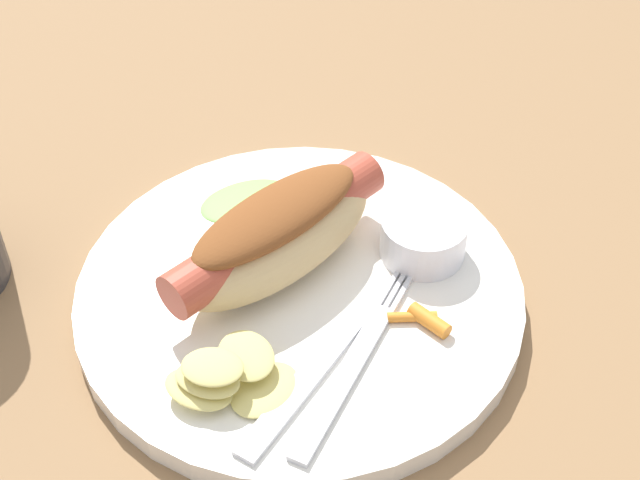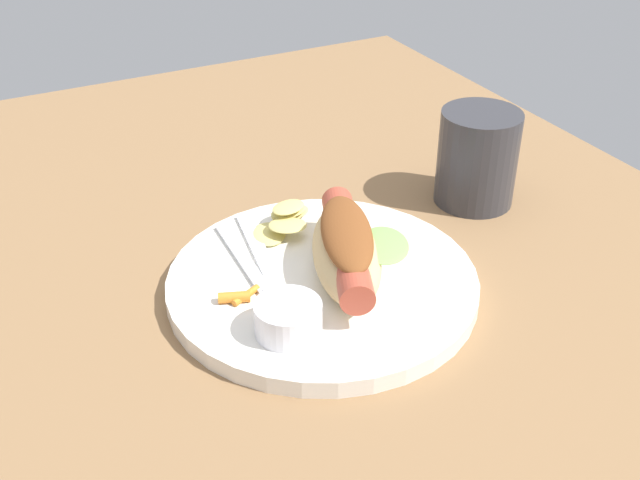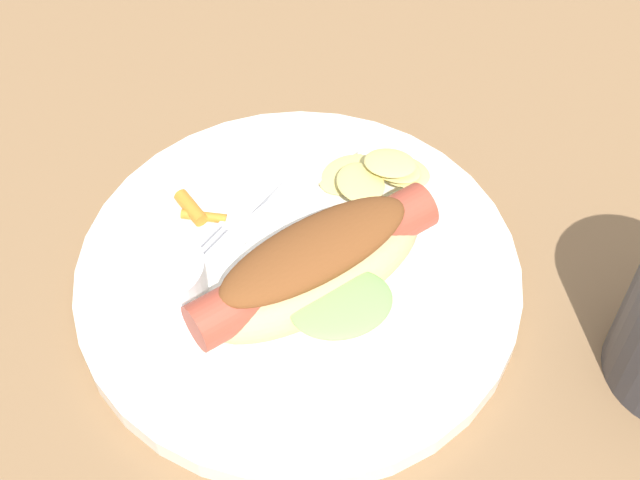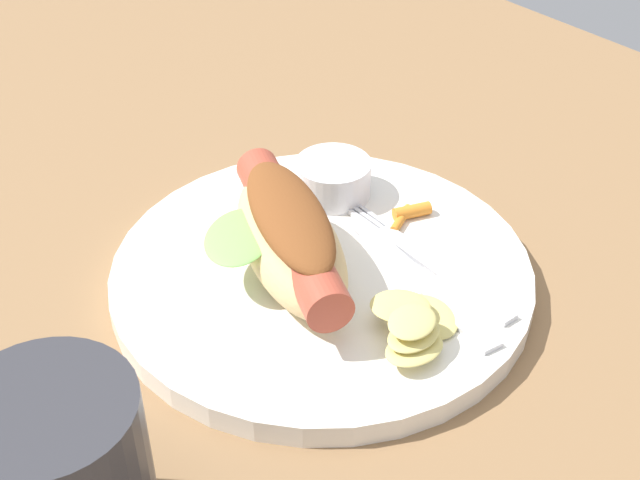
{
  "view_description": "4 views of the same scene",
  "coord_description": "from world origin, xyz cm",
  "px_view_note": "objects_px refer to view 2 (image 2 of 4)",
  "views": [
    {
      "loc": [
        34.99,
        14.78,
        42.48
      ],
      "look_at": [
        -0.93,
        -0.6,
        5.03
      ],
      "focal_mm": 50.86,
      "sensor_mm": 36.0,
      "label": 1
    },
    {
      "loc": [
        -50.16,
        24.47,
        41.34
      ],
      "look_at": [
        -1.41,
        -0.62,
        6.45
      ],
      "focal_mm": 43.53,
      "sensor_mm": 36.0,
      "label": 2
    },
    {
      "loc": [
        -27.7,
        -21.53,
        49.29
      ],
      "look_at": [
        0.34,
        -2.99,
        5.33
      ],
      "focal_mm": 52.99,
      "sensor_mm": 36.0,
      "label": 3
    },
    {
      "loc": [
        34.66,
        -31.55,
        38.93
      ],
      "look_at": [
        0.15,
        -1.86,
        3.95
      ],
      "focal_mm": 50.41,
      "sensor_mm": 36.0,
      "label": 4
    }
  ],
  "objects_px": {
    "sauce_ramekin": "(288,318)",
    "carrot_garnish": "(238,296)",
    "plate": "(323,284)",
    "hot_dog": "(347,248)",
    "drinking_cup": "(477,158)",
    "chips_pile": "(284,220)",
    "knife": "(260,252)",
    "fork": "(246,264)"
  },
  "relations": [
    {
      "from": "fork",
      "to": "carrot_garnish",
      "type": "relative_size",
      "value": 3.8
    },
    {
      "from": "plate",
      "to": "carrot_garnish",
      "type": "xyz_separation_m",
      "value": [
        0.0,
        0.08,
        0.01
      ]
    },
    {
      "from": "sauce_ramekin",
      "to": "chips_pile",
      "type": "distance_m",
      "value": 0.16
    },
    {
      "from": "sauce_ramekin",
      "to": "carrot_garnish",
      "type": "distance_m",
      "value": 0.06
    },
    {
      "from": "sauce_ramekin",
      "to": "fork",
      "type": "bearing_deg",
      "value": -3.53
    },
    {
      "from": "chips_pile",
      "to": "drinking_cup",
      "type": "bearing_deg",
      "value": -94.02
    },
    {
      "from": "sauce_ramekin",
      "to": "fork",
      "type": "distance_m",
      "value": 0.1
    },
    {
      "from": "sauce_ramekin",
      "to": "knife",
      "type": "distance_m",
      "value": 0.12
    },
    {
      "from": "chips_pile",
      "to": "carrot_garnish",
      "type": "relative_size",
      "value": 1.78
    },
    {
      "from": "plate",
      "to": "fork",
      "type": "bearing_deg",
      "value": 48.91
    },
    {
      "from": "sauce_ramekin",
      "to": "drinking_cup",
      "type": "bearing_deg",
      "value": -65.21
    },
    {
      "from": "chips_pile",
      "to": "carrot_garnish",
      "type": "xyz_separation_m",
      "value": [
        -0.09,
        0.08,
        -0.01
      ]
    },
    {
      "from": "carrot_garnish",
      "to": "chips_pile",
      "type": "bearing_deg",
      "value": -43.92
    },
    {
      "from": "chips_pile",
      "to": "drinking_cup",
      "type": "distance_m",
      "value": 0.22
    },
    {
      "from": "knife",
      "to": "carrot_garnish",
      "type": "xyz_separation_m",
      "value": [
        -0.06,
        0.05,
        0.0
      ]
    },
    {
      "from": "fork",
      "to": "chips_pile",
      "type": "relative_size",
      "value": 2.13
    },
    {
      "from": "plate",
      "to": "carrot_garnish",
      "type": "height_order",
      "value": "carrot_garnish"
    },
    {
      "from": "carrot_garnish",
      "to": "drinking_cup",
      "type": "distance_m",
      "value": 0.31
    },
    {
      "from": "sauce_ramekin",
      "to": "knife",
      "type": "relative_size",
      "value": 0.39
    },
    {
      "from": "carrot_garnish",
      "to": "drinking_cup",
      "type": "height_order",
      "value": "drinking_cup"
    },
    {
      "from": "plate",
      "to": "fork",
      "type": "relative_size",
      "value": 1.84
    },
    {
      "from": "sauce_ramekin",
      "to": "fork",
      "type": "relative_size",
      "value": 0.36
    },
    {
      "from": "sauce_ramekin",
      "to": "plate",
      "type": "bearing_deg",
      "value": -47.25
    },
    {
      "from": "hot_dog",
      "to": "drinking_cup",
      "type": "height_order",
      "value": "drinking_cup"
    },
    {
      "from": "chips_pile",
      "to": "drinking_cup",
      "type": "relative_size",
      "value": 0.7
    },
    {
      "from": "sauce_ramekin",
      "to": "drinking_cup",
      "type": "xyz_separation_m",
      "value": [
        0.13,
        -0.28,
        0.02
      ]
    },
    {
      "from": "knife",
      "to": "drinking_cup",
      "type": "relative_size",
      "value": 1.38
    },
    {
      "from": "fork",
      "to": "drinking_cup",
      "type": "height_order",
      "value": "drinking_cup"
    },
    {
      "from": "drinking_cup",
      "to": "sauce_ramekin",
      "type": "bearing_deg",
      "value": 114.79
    },
    {
      "from": "fork",
      "to": "carrot_garnish",
      "type": "distance_m",
      "value": 0.05
    },
    {
      "from": "hot_dog",
      "to": "knife",
      "type": "height_order",
      "value": "hot_dog"
    },
    {
      "from": "sauce_ramekin",
      "to": "chips_pile",
      "type": "relative_size",
      "value": 0.78
    },
    {
      "from": "sauce_ramekin",
      "to": "chips_pile",
      "type": "bearing_deg",
      "value": -23.78
    },
    {
      "from": "plate",
      "to": "drinking_cup",
      "type": "distance_m",
      "value": 0.24
    },
    {
      "from": "knife",
      "to": "hot_dog",
      "type": "bearing_deg",
      "value": 48.51
    },
    {
      "from": "plate",
      "to": "drinking_cup",
      "type": "xyz_separation_m",
      "value": [
        0.07,
        -0.22,
        0.04
      ]
    },
    {
      "from": "hot_dog",
      "to": "sauce_ramekin",
      "type": "distance_m",
      "value": 0.09
    },
    {
      "from": "plate",
      "to": "chips_pile",
      "type": "height_order",
      "value": "chips_pile"
    },
    {
      "from": "carrot_garnish",
      "to": "knife",
      "type": "bearing_deg",
      "value": -38.19
    },
    {
      "from": "fork",
      "to": "drinking_cup",
      "type": "distance_m",
      "value": 0.28
    },
    {
      "from": "fork",
      "to": "drinking_cup",
      "type": "xyz_separation_m",
      "value": [
        0.03,
        -0.27,
        0.03
      ]
    },
    {
      "from": "chips_pile",
      "to": "knife",
      "type": "bearing_deg",
      "value": 127.54
    }
  ]
}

